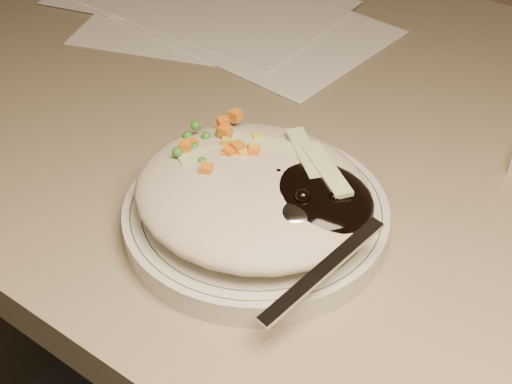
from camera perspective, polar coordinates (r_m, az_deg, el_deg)
The scene contains 5 objects.
desk at distance 0.81m, azimuth 13.30°, elevation -9.00°, with size 1.40×0.70×0.74m.
plate at distance 0.58m, azimuth 0.00°, elevation -1.97°, with size 0.22×0.22×0.02m, color silver.
plate_rim at distance 0.58m, azimuth 0.00°, elevation -1.23°, with size 0.20×0.20×0.00m.
meal at distance 0.56m, azimuth 0.31°, elevation 0.24°, with size 0.20×0.19×0.05m.
papers at distance 0.93m, azimuth -3.15°, elevation 14.46°, with size 0.47×0.33×0.00m.
Camera 1 is at (0.16, 0.85, 1.14)m, focal length 50.00 mm.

